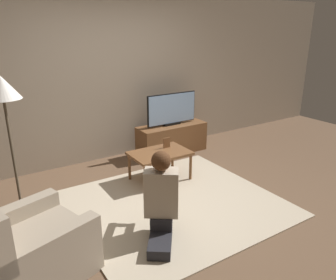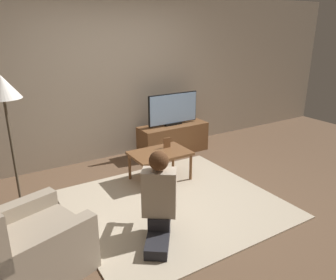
{
  "view_description": "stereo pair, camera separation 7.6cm",
  "coord_description": "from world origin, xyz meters",
  "px_view_note": "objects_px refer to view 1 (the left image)",
  "views": [
    {
      "loc": [
        -2.0,
        -2.97,
        2.08
      ],
      "look_at": [
        0.23,
        0.52,
        0.65
      ],
      "focal_mm": 35.0,
      "sensor_mm": 36.0,
      "label": 1
    },
    {
      "loc": [
        -1.94,
        -3.01,
        2.08
      ],
      "look_at": [
        0.23,
        0.52,
        0.65
      ],
      "focal_mm": 35.0,
      "sensor_mm": 36.0,
      "label": 2
    }
  ],
  "objects_px": {
    "floor_lamp": "(3,97)",
    "armchair": "(27,251)",
    "tv": "(172,109)",
    "coffee_table": "(160,155)",
    "person_kneeling": "(161,196)"
  },
  "relations": [
    {
      "from": "tv",
      "to": "floor_lamp",
      "type": "distance_m",
      "value": 2.71
    },
    {
      "from": "floor_lamp",
      "to": "armchair",
      "type": "bearing_deg",
      "value": -96.07
    },
    {
      "from": "tv",
      "to": "armchair",
      "type": "distance_m",
      "value": 3.33
    },
    {
      "from": "floor_lamp",
      "to": "armchair",
      "type": "xyz_separation_m",
      "value": [
        -0.13,
        -1.25,
        -1.09
      ]
    },
    {
      "from": "coffee_table",
      "to": "armchair",
      "type": "distance_m",
      "value": 2.22
    },
    {
      "from": "armchair",
      "to": "person_kneeling",
      "type": "height_order",
      "value": "person_kneeling"
    },
    {
      "from": "tv",
      "to": "person_kneeling",
      "type": "distance_m",
      "value": 2.48
    },
    {
      "from": "coffee_table",
      "to": "floor_lamp",
      "type": "height_order",
      "value": "floor_lamp"
    },
    {
      "from": "floor_lamp",
      "to": "tv",
      "type": "bearing_deg",
      "value": 13.82
    },
    {
      "from": "floor_lamp",
      "to": "armchair",
      "type": "distance_m",
      "value": 1.67
    },
    {
      "from": "armchair",
      "to": "tv",
      "type": "bearing_deg",
      "value": -72.26
    },
    {
      "from": "coffee_table",
      "to": "floor_lamp",
      "type": "xyz_separation_m",
      "value": [
        -1.82,
        0.21,
        0.99
      ]
    },
    {
      "from": "armchair",
      "to": "floor_lamp",
      "type": "bearing_deg",
      "value": -23.22
    },
    {
      "from": "coffee_table",
      "to": "person_kneeling",
      "type": "xyz_separation_m",
      "value": [
        -0.69,
        -1.16,
        0.09
      ]
    },
    {
      "from": "floor_lamp",
      "to": "person_kneeling",
      "type": "relative_size",
      "value": 1.7
    }
  ]
}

